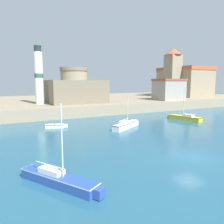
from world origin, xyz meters
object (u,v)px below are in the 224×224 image
object	(u,v)px
fortress	(74,89)
lighthouse	(39,74)
sailboat_yellow_0	(185,118)
harbor_shed_mid_row	(169,89)
dinghy_white_4	(56,126)
sailboat_blue_1	(59,179)
sailboat_white_2	(126,125)
church	(183,80)

from	to	relation	value
fortress	lighthouse	bearing A→B (deg)	-174.47
fortress	lighthouse	world-z (taller)	lighthouse
sailboat_yellow_0	fortress	distance (m)	25.79
lighthouse	harbor_shed_mid_row	xyz separation A→B (m)	(32.00, -4.65, -3.53)
dinghy_white_4	fortress	xyz separation A→B (m)	(8.39, 17.00, 4.83)
sailboat_blue_1	sailboat_white_2	size ratio (longest dim) A/B	0.99
dinghy_white_4	harbor_shed_mid_row	bearing A→B (deg)	19.67
church	harbor_shed_mid_row	xyz separation A→B (m)	(-14.98, -10.27, -2.47)
sailboat_yellow_0	sailboat_blue_1	world-z (taller)	sailboat_blue_1
sailboat_yellow_0	sailboat_blue_1	size ratio (longest dim) A/B	1.06
sailboat_yellow_0	sailboat_blue_1	bearing A→B (deg)	-151.01
sailboat_blue_1	lighthouse	distance (m)	36.19
sailboat_yellow_0	lighthouse	xyz separation A→B (m)	(-22.05, 20.34, 7.99)
sailboat_yellow_0	sailboat_white_2	world-z (taller)	sailboat_yellow_0
sailboat_blue_1	lighthouse	xyz separation A→B (m)	(4.43, 35.01, 8.01)
fortress	sailboat_yellow_0	bearing A→B (deg)	-56.36
sailboat_blue_1	fortress	size ratio (longest dim) A/B	0.50
sailboat_white_2	lighthouse	world-z (taller)	lighthouse
harbor_shed_mid_row	sailboat_yellow_0	bearing A→B (deg)	-122.38
dinghy_white_4	church	size ratio (longest dim) A/B	0.21
dinghy_white_4	lighthouse	distance (m)	18.17
sailboat_yellow_0	fortress	xyz separation A→B (m)	(-14.05, 21.12, 4.65)
sailboat_yellow_0	harbor_shed_mid_row	size ratio (longest dim) A/B	0.89
lighthouse	harbor_shed_mid_row	world-z (taller)	lighthouse
harbor_shed_mid_row	fortress	bearing A→B (deg)	167.26
dinghy_white_4	lighthouse	size ratio (longest dim) A/B	0.26
sailboat_yellow_0	fortress	world-z (taller)	fortress
sailboat_blue_1	church	distance (m)	65.89
dinghy_white_4	harbor_shed_mid_row	xyz separation A→B (m)	(32.39, 11.58, 4.63)
sailboat_white_2	church	xyz separation A→B (m)	(37.93, 26.98, 6.88)
fortress	harbor_shed_mid_row	distance (m)	24.61
sailboat_yellow_0	harbor_shed_mid_row	world-z (taller)	harbor_shed_mid_row
sailboat_white_2	fortress	world-z (taller)	fortress
sailboat_yellow_0	harbor_shed_mid_row	xyz separation A→B (m)	(9.95, 15.69, 4.45)
sailboat_yellow_0	dinghy_white_4	xyz separation A→B (m)	(-22.44, 4.11, -0.18)
fortress	sailboat_blue_1	bearing A→B (deg)	-109.15
dinghy_white_4	fortress	bearing A→B (deg)	63.74
sailboat_blue_1	harbor_shed_mid_row	distance (m)	47.63
lighthouse	fortress	bearing A→B (deg)	5.53
sailboat_yellow_0	fortress	bearing A→B (deg)	123.64
fortress	lighthouse	size ratio (longest dim) A/B	0.95
sailboat_yellow_0	dinghy_white_4	size ratio (longest dim) A/B	1.91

